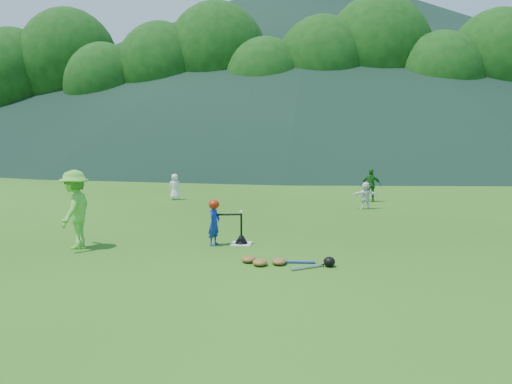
# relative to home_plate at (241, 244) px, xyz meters

# --- Properties ---
(ground) EXTENTS (120.00, 120.00, 0.00)m
(ground) POSITION_rel_home_plate_xyz_m (0.00, 0.00, -0.01)
(ground) COLOR #284F12
(ground) RESTS_ON ground
(home_plate) EXTENTS (0.45, 0.45, 0.02)m
(home_plate) POSITION_rel_home_plate_xyz_m (0.00, 0.00, 0.00)
(home_plate) COLOR silver
(home_plate) RESTS_ON ground
(baseball) EXTENTS (0.08, 0.08, 0.08)m
(baseball) POSITION_rel_home_plate_xyz_m (0.00, 0.00, 0.73)
(baseball) COLOR white
(baseball) RESTS_ON batting_tee
(batter_child) EXTENTS (0.33, 0.42, 1.00)m
(batter_child) POSITION_rel_home_plate_xyz_m (-0.58, -0.18, 0.49)
(batter_child) COLOR #1730A0
(batter_child) RESTS_ON ground
(adult_coach) EXTENTS (0.74, 1.16, 1.71)m
(adult_coach) POSITION_rel_home_plate_xyz_m (-3.51, -0.85, 0.84)
(adult_coach) COLOR #61CA3B
(adult_coach) RESTS_ON ground
(fielder_a) EXTENTS (0.49, 0.34, 0.98)m
(fielder_a) POSITION_rel_home_plate_xyz_m (-3.74, 7.26, 0.48)
(fielder_a) COLOR white
(fielder_a) RESTS_ON ground
(fielder_c) EXTENTS (0.75, 0.39, 1.22)m
(fielder_c) POSITION_rel_home_plate_xyz_m (3.57, 7.70, 0.60)
(fielder_c) COLOR #1D611E
(fielder_c) RESTS_ON ground
(fielder_d) EXTENTS (0.87, 0.41, 0.90)m
(fielder_d) POSITION_rel_home_plate_xyz_m (3.22, 5.84, 0.44)
(fielder_d) COLOR white
(fielder_d) RESTS_ON ground
(batting_tee) EXTENTS (0.30, 0.30, 0.68)m
(batting_tee) POSITION_rel_home_plate_xyz_m (0.00, 0.00, 0.12)
(batting_tee) COLOR black
(batting_tee) RESTS_ON home_plate
(batter_gear) EXTENTS (0.73, 0.26, 0.37)m
(batter_gear) POSITION_rel_home_plate_xyz_m (-0.56, -0.18, 0.90)
(batter_gear) COLOR #B51D0C
(batter_gear) RESTS_ON ground
(equipment_pile) EXTENTS (1.80, 0.72, 0.19)m
(equipment_pile) POSITION_rel_home_plate_xyz_m (1.00, -1.67, 0.06)
(equipment_pile) COLOR olive
(equipment_pile) RESTS_ON ground
(outfield_fence) EXTENTS (70.07, 0.08, 1.33)m
(outfield_fence) POSITION_rel_home_plate_xyz_m (0.00, 28.00, 0.69)
(outfield_fence) COLOR gray
(outfield_fence) RESTS_ON ground
(tree_line) EXTENTS (70.04, 11.40, 14.82)m
(tree_line) POSITION_rel_home_plate_xyz_m (0.20, 33.83, 8.20)
(tree_line) COLOR #382314
(tree_line) RESTS_ON ground
(distant_hills) EXTENTS (155.00, 140.00, 32.00)m
(distant_hills) POSITION_rel_home_plate_xyz_m (-7.63, 81.81, 14.97)
(distant_hills) COLOR black
(distant_hills) RESTS_ON ground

